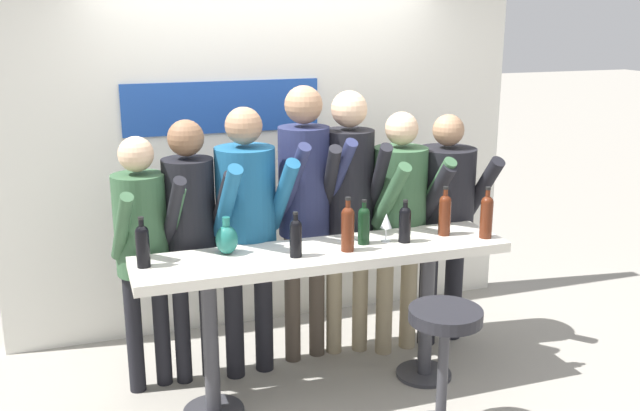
{
  "coord_description": "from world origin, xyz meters",
  "views": [
    {
      "loc": [
        -1.32,
        -3.75,
        2.31
      ],
      "look_at": [
        0.0,
        0.07,
        1.2
      ],
      "focal_mm": 40.0,
      "sensor_mm": 36.0,
      "label": 1
    }
  ],
  "objects_px": {
    "person_center": "(305,192)",
    "person_center_right": "(349,193)",
    "person_far_left": "(142,236)",
    "wine_bottle_6": "(348,226)",
    "tasting_table": "(324,276)",
    "wine_bottle_1": "(487,215)",
    "person_left": "(190,222)",
    "person_right": "(400,207)",
    "wine_bottle_0": "(296,236)",
    "wine_bottle_3": "(445,213)",
    "person_far_right": "(446,206)",
    "decorative_vase": "(227,239)",
    "wine_bottle_4": "(364,223)",
    "wine_glass_0": "(386,222)",
    "bar_stool": "(444,352)",
    "person_center_left": "(247,214)",
    "wine_bottle_5": "(142,244)",
    "wine_bottle_2": "(405,222)"
  },
  "relations": [
    {
      "from": "person_far_right",
      "to": "wine_bottle_5",
      "type": "bearing_deg",
      "value": -175.97
    },
    {
      "from": "wine_bottle_4",
      "to": "person_center",
      "type": "bearing_deg",
      "value": 115.17
    },
    {
      "from": "bar_stool",
      "to": "person_center_right",
      "type": "height_order",
      "value": "person_center_right"
    },
    {
      "from": "person_far_left",
      "to": "wine_bottle_5",
      "type": "height_order",
      "value": "person_far_left"
    },
    {
      "from": "person_far_left",
      "to": "person_left",
      "type": "bearing_deg",
      "value": -8.49
    },
    {
      "from": "wine_bottle_3",
      "to": "wine_bottle_4",
      "type": "xyz_separation_m",
      "value": [
        -0.55,
        0.0,
        -0.02
      ]
    },
    {
      "from": "person_center",
      "to": "person_center_right",
      "type": "distance_m",
      "value": 0.3
    },
    {
      "from": "bar_stool",
      "to": "wine_bottle_5",
      "type": "relative_size",
      "value": 2.67
    },
    {
      "from": "person_center_left",
      "to": "wine_glass_0",
      "type": "height_order",
      "value": "person_center_left"
    },
    {
      "from": "person_right",
      "to": "person_center_right",
      "type": "bearing_deg",
      "value": 156.55
    },
    {
      "from": "wine_bottle_5",
      "to": "wine_bottle_6",
      "type": "height_order",
      "value": "wine_bottle_6"
    },
    {
      "from": "person_right",
      "to": "wine_bottle_4",
      "type": "height_order",
      "value": "person_right"
    },
    {
      "from": "wine_bottle_6",
      "to": "person_center",
      "type": "bearing_deg",
      "value": 98.3
    },
    {
      "from": "person_center_left",
      "to": "person_center_right",
      "type": "bearing_deg",
      "value": -0.84
    },
    {
      "from": "wine_bottle_3",
      "to": "wine_bottle_6",
      "type": "bearing_deg",
      "value": -172.41
    },
    {
      "from": "tasting_table",
      "to": "wine_bottle_1",
      "type": "relative_size",
      "value": 6.91
    },
    {
      "from": "wine_bottle_1",
      "to": "wine_glass_0",
      "type": "bearing_deg",
      "value": 167.92
    },
    {
      "from": "person_far_left",
      "to": "wine_bottle_6",
      "type": "distance_m",
      "value": 1.23
    },
    {
      "from": "wine_bottle_0",
      "to": "wine_bottle_3",
      "type": "relative_size",
      "value": 0.85
    },
    {
      "from": "person_right",
      "to": "wine_bottle_6",
      "type": "bearing_deg",
      "value": -148.1
    },
    {
      "from": "wine_bottle_3",
      "to": "decorative_vase",
      "type": "height_order",
      "value": "wine_bottle_3"
    },
    {
      "from": "person_far_right",
      "to": "wine_glass_0",
      "type": "height_order",
      "value": "person_far_right"
    },
    {
      "from": "person_center_left",
      "to": "wine_glass_0",
      "type": "distance_m",
      "value": 0.86
    },
    {
      "from": "person_far_right",
      "to": "wine_glass_0",
      "type": "distance_m",
      "value": 0.76
    },
    {
      "from": "person_center",
      "to": "decorative_vase",
      "type": "height_order",
      "value": "person_center"
    },
    {
      "from": "person_left",
      "to": "wine_bottle_5",
      "type": "bearing_deg",
      "value": -139.31
    },
    {
      "from": "wine_bottle_1",
      "to": "wine_glass_0",
      "type": "xyz_separation_m",
      "value": [
        -0.61,
        0.13,
        -0.02
      ]
    },
    {
      "from": "person_right",
      "to": "wine_bottle_0",
      "type": "height_order",
      "value": "person_right"
    },
    {
      "from": "wine_bottle_1",
      "to": "decorative_vase",
      "type": "distance_m",
      "value": 1.59
    },
    {
      "from": "person_center_left",
      "to": "wine_bottle_2",
      "type": "bearing_deg",
      "value": -33.85
    },
    {
      "from": "person_center_left",
      "to": "wine_bottle_6",
      "type": "relative_size",
      "value": 5.39
    },
    {
      "from": "person_center_left",
      "to": "wine_bottle_5",
      "type": "bearing_deg",
      "value": -159.52
    },
    {
      "from": "bar_stool",
      "to": "wine_bottle_4",
      "type": "xyz_separation_m",
      "value": [
        -0.21,
        0.66,
        0.56
      ]
    },
    {
      "from": "person_far_right",
      "to": "wine_bottle_3",
      "type": "relative_size",
      "value": 5.26
    },
    {
      "from": "tasting_table",
      "to": "person_left",
      "type": "distance_m",
      "value": 0.88
    },
    {
      "from": "person_left",
      "to": "person_right",
      "type": "relative_size",
      "value": 1.01
    },
    {
      "from": "person_far_right",
      "to": "wine_bottle_3",
      "type": "bearing_deg",
      "value": -126.25
    },
    {
      "from": "wine_bottle_0",
      "to": "wine_bottle_3",
      "type": "bearing_deg",
      "value": 5.17
    },
    {
      "from": "person_left",
      "to": "wine_glass_0",
      "type": "relative_size",
      "value": 9.53
    },
    {
      "from": "person_far_right",
      "to": "wine_bottle_4",
      "type": "distance_m",
      "value": 0.88
    },
    {
      "from": "bar_stool",
      "to": "person_far_left",
      "type": "distance_m",
      "value": 1.88
    },
    {
      "from": "wine_bottle_2",
      "to": "wine_bottle_5",
      "type": "distance_m",
      "value": 1.54
    },
    {
      "from": "person_far_left",
      "to": "wine_bottle_5",
      "type": "xyz_separation_m",
      "value": [
        -0.03,
        -0.38,
        0.08
      ]
    },
    {
      "from": "decorative_vase",
      "to": "wine_bottle_4",
      "type": "bearing_deg",
      "value": -6.1
    },
    {
      "from": "person_center_left",
      "to": "wine_bottle_0",
      "type": "relative_size",
      "value": 6.6
    },
    {
      "from": "wine_bottle_3",
      "to": "wine_bottle_6",
      "type": "distance_m",
      "value": 0.69
    },
    {
      "from": "person_center",
      "to": "wine_bottle_0",
      "type": "xyz_separation_m",
      "value": [
        -0.24,
        -0.56,
        -0.1
      ]
    },
    {
      "from": "person_center",
      "to": "person_far_right",
      "type": "xyz_separation_m",
      "value": [
        1.0,
        -0.06,
        -0.17
      ]
    },
    {
      "from": "person_right",
      "to": "person_far_right",
      "type": "xyz_separation_m",
      "value": [
        0.36,
        0.03,
        -0.03
      ]
    },
    {
      "from": "person_far_left",
      "to": "wine_bottle_2",
      "type": "height_order",
      "value": "person_far_left"
    }
  ]
}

